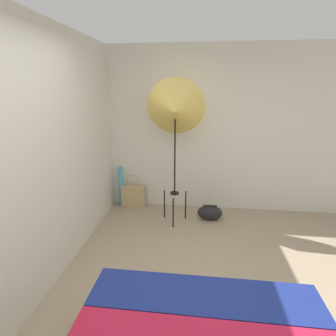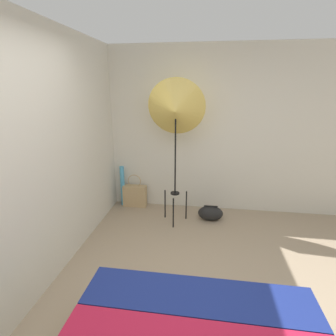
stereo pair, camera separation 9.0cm
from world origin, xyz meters
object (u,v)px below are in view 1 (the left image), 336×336
(tote_bag, at_px, (134,196))
(photo_umbrella, at_px, (175,110))
(duffel_bag, at_px, (210,213))
(paper_roll, at_px, (121,186))

(tote_bag, bearing_deg, photo_umbrella, -30.70)
(tote_bag, relative_size, duffel_bag, 1.49)
(tote_bag, xyz_separation_m, paper_roll, (-0.22, 0.02, 0.16))
(photo_umbrella, distance_m, duffel_bag, 1.66)
(photo_umbrella, relative_size, paper_roll, 3.02)
(photo_umbrella, relative_size, tote_bag, 3.70)
(tote_bag, bearing_deg, duffel_bag, -14.34)
(photo_umbrella, xyz_separation_m, paper_roll, (-0.96, 0.46, -1.33))
(photo_umbrella, distance_m, tote_bag, 1.72)
(duffel_bag, bearing_deg, tote_bag, 165.66)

